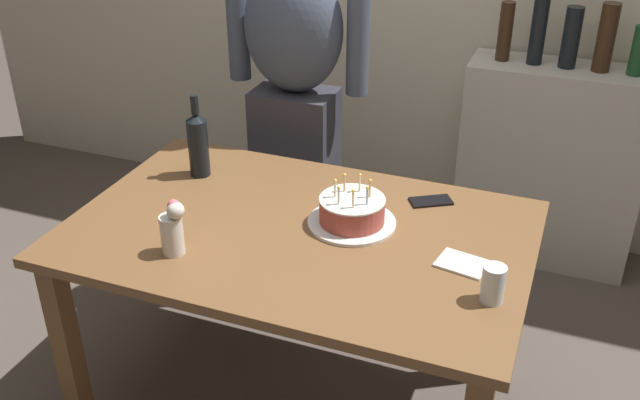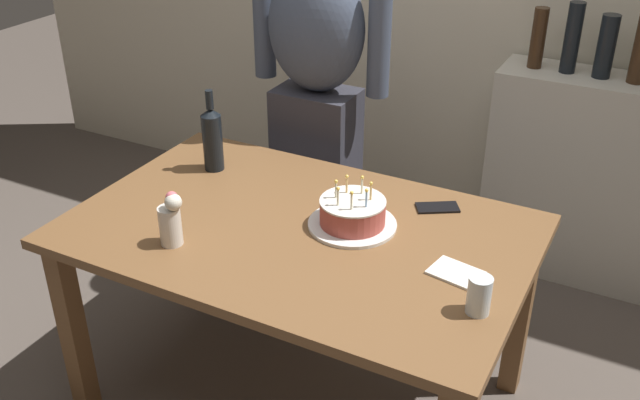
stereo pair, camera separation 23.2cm
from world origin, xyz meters
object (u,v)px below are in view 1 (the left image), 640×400
flower_vase (173,229)px  person_man_bearded (295,101)px  birthday_cake (352,212)px  wine_bottle (198,143)px  napkin_stack (462,264)px  cell_phone (431,201)px  water_glass_near (493,284)px

flower_vase → person_man_bearded: bearing=91.1°
birthday_cake → wine_bottle: size_ratio=0.93×
napkin_stack → person_man_bearded: 1.15m
birthday_cake → cell_phone: 0.32m
birthday_cake → napkin_stack: (0.39, -0.11, -0.04)m
water_glass_near → napkin_stack: water_glass_near is taller
birthday_cake → flower_vase: flower_vase is taller
napkin_stack → flower_vase: size_ratio=0.80×
birthday_cake → water_glass_near: bearing=-26.9°
water_glass_near → person_man_bearded: person_man_bearded is taller
water_glass_near → wine_bottle: bearing=161.0°
water_glass_near → cell_phone: 0.57m
wine_bottle → flower_vase: wine_bottle is taller
birthday_cake → water_glass_near: 0.56m
cell_phone → person_man_bearded: size_ratio=0.09×
wine_bottle → flower_vase: size_ratio=1.69×
napkin_stack → flower_vase: bearing=-163.3°
wine_bottle → person_man_bearded: bearing=70.9°
water_glass_near → person_man_bearded: 1.32m
birthday_cake → wine_bottle: bearing=167.8°
wine_bottle → napkin_stack: (1.04, -0.25, -0.12)m
birthday_cake → napkin_stack: birthday_cake is taller
napkin_stack → cell_phone: bearing=117.4°
cell_phone → napkin_stack: (0.18, -0.35, 0.00)m
cell_phone → napkin_stack: same height
wine_bottle → flower_vase: bearing=-69.0°
water_glass_near → napkin_stack: 0.19m
cell_phone → flower_vase: flower_vase is taller
napkin_stack → flower_vase: flower_vase is taller
wine_bottle → napkin_stack: size_ratio=2.12×
birthday_cake → person_man_bearded: 0.80m
birthday_cake → flower_vase: (-0.45, -0.36, 0.04)m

